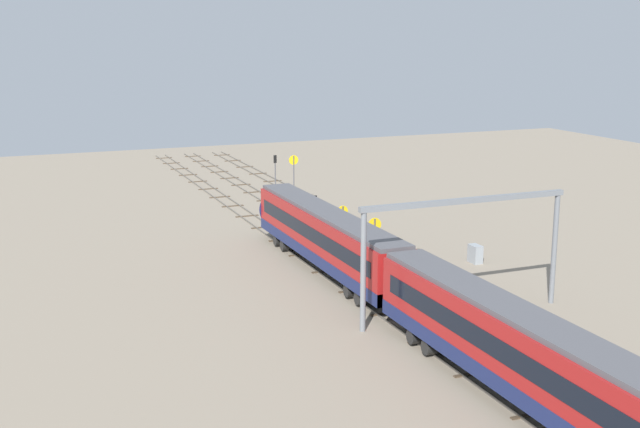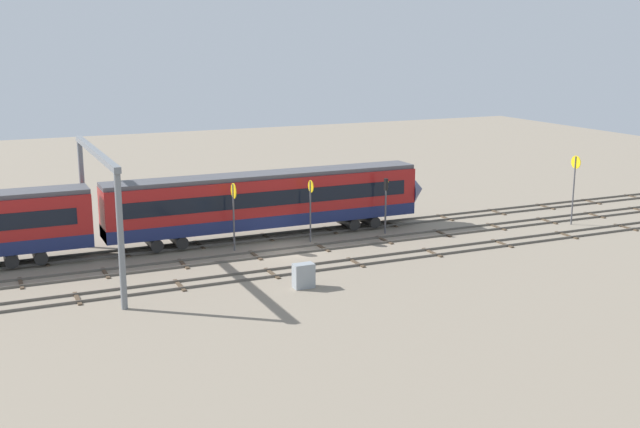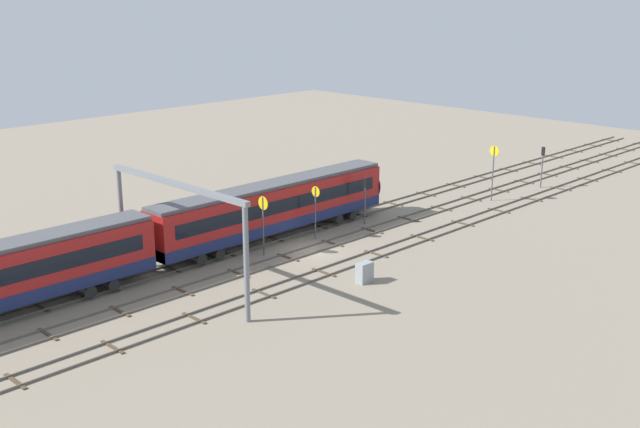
{
  "view_description": "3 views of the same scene",
  "coord_description": "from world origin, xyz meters",
  "views": [
    {
      "loc": [
        -56.41,
        27.88,
        18.41
      ],
      "look_at": [
        5.39,
        2.75,
        3.39
      ],
      "focal_mm": 45.37,
      "sensor_mm": 36.0,
      "label": 1
    },
    {
      "loc": [
        -19.99,
        -49.36,
        14.76
      ],
      "look_at": [
        2.87,
        1.12,
        2.24
      ],
      "focal_mm": 44.01,
      "sensor_mm": 36.0,
      "label": 2
    },
    {
      "loc": [
        -43.03,
        -43.56,
        20.69
      ],
      "look_at": [
        0.7,
        -0.36,
        3.04
      ],
      "focal_mm": 44.51,
      "sensor_mm": 36.0,
      "label": 3
    }
  ],
  "objects": [
    {
      "name": "ground_plane",
      "position": [
        0.0,
        0.0,
        0.0
      ],
      "size": [
        148.1,
        148.1,
        0.0
      ],
      "primitive_type": "plane",
      "color": "gray"
    },
    {
      "name": "track_near_foreground",
      "position": [
        -0.0,
        -4.42,
        0.07
      ],
      "size": [
        132.1,
        2.4,
        0.16
      ],
      "color": "#59544C",
      "rests_on": "ground"
    },
    {
      "name": "track_second_near",
      "position": [
        0.0,
        0.0,
        0.07
      ],
      "size": [
        132.1,
        2.4,
        0.16
      ],
      "color": "#59544C",
      "rests_on": "ground"
    },
    {
      "name": "track_with_train",
      "position": [
        0.0,
        4.42,
        0.07
      ],
      "size": [
        132.1,
        2.4,
        0.16
      ],
      "color": "#59544C",
      "rests_on": "ground"
    },
    {
      "name": "train",
      "position": [
        -24.25,
        4.42,
        2.66
      ],
      "size": [
        75.2,
        3.24,
        4.8
      ],
      "color": "maroon",
      "rests_on": "ground"
    },
    {
      "name": "overhead_gantry",
      "position": [
        -12.84,
        0.02,
        5.9
      ],
      "size": [
        0.4,
        15.09,
        8.02
      ],
      "color": "slate",
      "rests_on": "ground"
    },
    {
      "name": "speed_sign_near_foreground",
      "position": [
        -3.41,
        1.9,
        3.29
      ],
      "size": [
        0.14,
        1.09,
        4.85
      ],
      "color": "#4C4C51",
      "rests_on": "ground"
    },
    {
      "name": "speed_sign_mid_trackside",
      "position": [
        23.87,
        -1.71,
        3.71
      ],
      "size": [
        0.14,
        1.04,
        5.6
      ],
      "color": "#4C4C51",
      "rests_on": "ground"
    },
    {
      "name": "speed_sign_far_trackside",
      "position": [
        2.48,
        1.92,
        3.02
      ],
      "size": [
        0.14,
        0.9,
        4.62
      ],
      "color": "#4C4C51",
      "rests_on": "ground"
    },
    {
      "name": "signal_light_trackside_approach",
      "position": [
        32.22,
        -2.48,
        2.89
      ],
      "size": [
        0.31,
        0.32,
        4.4
      ],
      "color": "#4C4C51",
      "rests_on": "ground"
    },
    {
      "name": "signal_light_trackside_departure",
      "position": [
        8.74,
        1.88,
        2.83
      ],
      "size": [
        0.31,
        0.32,
        4.3
      ],
      "color": "#4C4C51",
      "rests_on": "ground"
    },
    {
      "name": "relay_cabinet",
      "position": [
        -2.26,
        -7.83,
        0.75
      ],
      "size": [
        1.27,
        0.74,
        1.5
      ],
      "color": "gray",
      "rests_on": "ground"
    }
  ]
}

